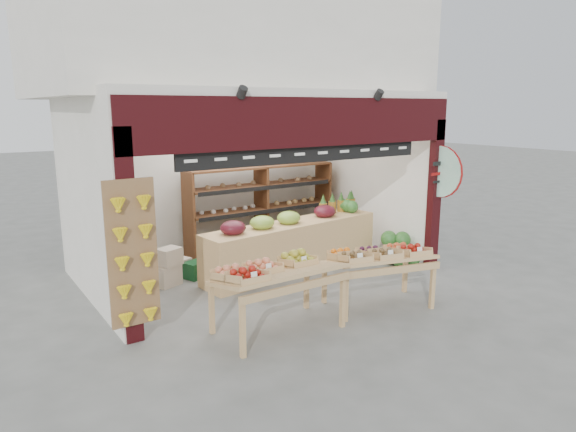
# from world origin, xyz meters

# --- Properties ---
(ground) EXTENTS (60.00, 60.00, 0.00)m
(ground) POSITION_xyz_m (0.00, 0.00, 0.00)
(ground) COLOR #60605C
(ground) RESTS_ON ground
(shop_structure) EXTENTS (6.36, 5.12, 5.40)m
(shop_structure) POSITION_xyz_m (0.00, 1.61, 3.92)
(shop_structure) COLOR white
(shop_structure) RESTS_ON ground
(banana_board) EXTENTS (0.60, 0.15, 1.80)m
(banana_board) POSITION_xyz_m (-2.73, -1.17, 1.12)
(banana_board) COLOR brown
(banana_board) RESTS_ON ground
(gift_sign) EXTENTS (0.04, 0.93, 0.92)m
(gift_sign) POSITION_xyz_m (2.75, -1.15, 1.75)
(gift_sign) COLOR #B4E3C8
(gift_sign) RESTS_ON ground
(back_shelving) EXTENTS (3.22, 0.53, 1.97)m
(back_shelving) POSITION_xyz_m (0.81, 1.71, 1.21)
(back_shelving) COLOR brown
(back_shelving) RESTS_ON ground
(refrigerator) EXTENTS (0.97, 0.97, 2.00)m
(refrigerator) POSITION_xyz_m (-2.33, 1.81, 1.00)
(refrigerator) COLOR #ACAEB3
(refrigerator) RESTS_ON ground
(cardboard_stack) EXTENTS (1.01, 0.86, 0.62)m
(cardboard_stack) POSITION_xyz_m (-1.42, 0.77, 0.23)
(cardboard_stack) COLOR silver
(cardboard_stack) RESTS_ON ground
(mid_counter) EXTENTS (3.55, 1.05, 1.10)m
(mid_counter) POSITION_xyz_m (0.49, 0.15, 0.48)
(mid_counter) COLOR tan
(mid_counter) RESTS_ON ground
(display_table_left) EXTENTS (1.64, 0.92, 1.04)m
(display_table_left) POSITION_xyz_m (-1.20, -1.74, 0.79)
(display_table_left) COLOR tan
(display_table_left) RESTS_ON ground
(display_table_right) EXTENTS (1.66, 1.19, 0.97)m
(display_table_right) POSITION_xyz_m (0.58, -1.91, 0.76)
(display_table_right) COLOR tan
(display_table_right) RESTS_ON ground
(watermelon_pile) EXTENTS (0.82, 0.77, 0.58)m
(watermelon_pile) POSITION_xyz_m (2.45, -0.60, 0.21)
(watermelon_pile) COLOR #184617
(watermelon_pile) RESTS_ON ground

